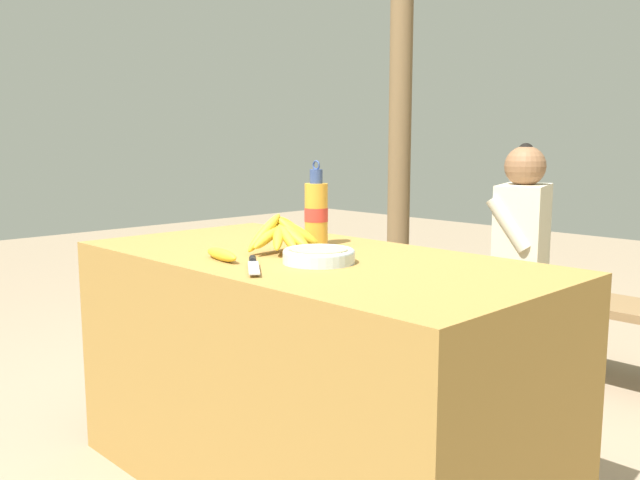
% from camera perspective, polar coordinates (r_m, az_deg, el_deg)
% --- Properties ---
extents(market_counter, '(1.47, 0.75, 0.72)m').
position_cam_1_polar(market_counter, '(2.09, -0.85, -11.10)').
color(market_counter, olive).
rests_on(market_counter, ground_plane).
extents(banana_bunch_ripe, '(0.16, 0.26, 0.13)m').
position_cam_1_polar(banana_bunch_ripe, '(2.05, -2.92, 0.54)').
color(banana_bunch_ripe, '#4C381E').
rests_on(banana_bunch_ripe, market_counter).
extents(serving_bowl, '(0.20, 0.20, 0.04)m').
position_cam_1_polar(serving_bowl, '(1.88, -0.10, -1.26)').
color(serving_bowl, silver).
rests_on(serving_bowl, market_counter).
extents(water_bottle, '(0.08, 0.08, 0.27)m').
position_cam_1_polar(water_bottle, '(2.17, -0.32, 2.34)').
color(water_bottle, gold).
rests_on(water_bottle, market_counter).
extents(loose_banana_front, '(0.17, 0.06, 0.03)m').
position_cam_1_polar(loose_banana_front, '(1.93, -8.29, -1.22)').
color(loose_banana_front, gold).
rests_on(loose_banana_front, market_counter).
extents(knife, '(0.20, 0.16, 0.02)m').
position_cam_1_polar(knife, '(1.82, -5.65, -1.98)').
color(knife, '#BCBCC1').
rests_on(knife, market_counter).
extents(wooden_bench, '(1.50, 0.32, 0.38)m').
position_cam_1_polar(wooden_bench, '(3.20, 20.50, -5.45)').
color(wooden_bench, brown).
rests_on(wooden_bench, ground_plane).
extents(seated_vendor, '(0.46, 0.43, 1.05)m').
position_cam_1_polar(seated_vendor, '(3.23, 15.86, -0.19)').
color(seated_vendor, '#564C60').
rests_on(seated_vendor, ground_plane).
extents(support_post_near, '(0.13, 0.13, 2.58)m').
position_cam_1_polar(support_post_near, '(4.04, 6.79, 11.67)').
color(support_post_near, brown).
rests_on(support_post_near, ground_plane).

